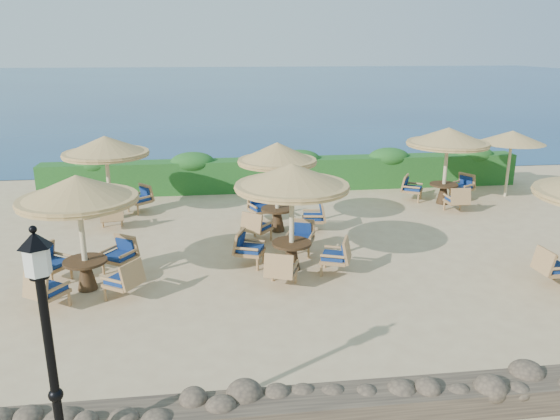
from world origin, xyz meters
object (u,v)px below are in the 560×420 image
(cafe_set_4, at_px, (277,173))
(lamp_post, at_px, (52,370))
(extra_parasol, at_px, (512,137))
(cafe_set_3, at_px, (107,161))
(cafe_set_0, at_px, (80,215))
(cafe_set_1, at_px, (292,198))
(cafe_set_5, at_px, (447,150))

(cafe_set_4, bearing_deg, lamp_post, -112.76)
(extra_parasol, bearing_deg, cafe_set_4, -162.32)
(cafe_set_3, bearing_deg, extra_parasol, 4.04)
(extra_parasol, distance_m, cafe_set_3, 13.85)
(lamp_post, distance_m, cafe_set_4, 10.00)
(lamp_post, height_order, cafe_set_3, lamp_post)
(extra_parasol, height_order, cafe_set_0, cafe_set_0)
(cafe_set_1, bearing_deg, cafe_set_4, 89.81)
(cafe_set_4, bearing_deg, cafe_set_3, 160.40)
(extra_parasol, relative_size, cafe_set_1, 0.84)
(cafe_set_3, xyz_separation_m, cafe_set_5, (11.15, 0.36, 0.03))
(extra_parasol, bearing_deg, cafe_set_0, -155.07)
(cafe_set_4, bearing_deg, cafe_set_0, -143.76)
(lamp_post, xyz_separation_m, cafe_set_1, (3.86, 6.29, 0.26))
(cafe_set_3, distance_m, cafe_set_5, 11.16)
(cafe_set_4, relative_size, cafe_set_5, 0.98)
(extra_parasol, distance_m, cafe_set_1, 10.45)
(cafe_set_0, height_order, cafe_set_3, same)
(lamp_post, distance_m, cafe_set_1, 7.39)
(cafe_set_0, bearing_deg, cafe_set_1, 6.74)
(extra_parasol, bearing_deg, cafe_set_3, -175.96)
(extra_parasol, height_order, cafe_set_1, cafe_set_1)
(cafe_set_1, relative_size, cafe_set_5, 1.03)
(cafe_set_4, bearing_deg, cafe_set_5, 19.66)
(lamp_post, relative_size, extra_parasol, 1.38)
(cafe_set_0, distance_m, cafe_set_3, 5.30)
(cafe_set_1, distance_m, cafe_set_4, 2.92)
(cafe_set_1, xyz_separation_m, cafe_set_3, (-5.07, 4.73, 0.06))
(lamp_post, distance_m, cafe_set_0, 5.80)
(lamp_post, xyz_separation_m, cafe_set_3, (-1.21, 11.02, 0.32))
(lamp_post, height_order, cafe_set_1, lamp_post)
(cafe_set_0, height_order, cafe_set_4, same)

